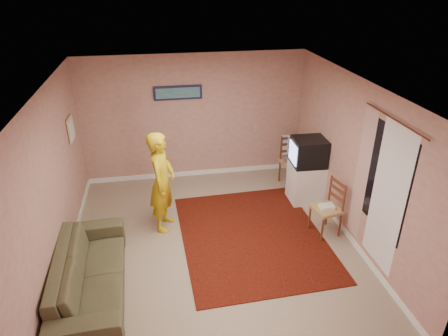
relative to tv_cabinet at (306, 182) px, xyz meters
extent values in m
plane|color=tan|center=(-1.95, -1.08, -0.38)|extent=(5.00, 5.00, 0.00)
cube|color=tan|center=(-1.95, 1.42, 0.92)|extent=(4.50, 0.02, 2.60)
cube|color=tan|center=(-1.95, -3.58, 0.92)|extent=(4.50, 0.02, 2.60)
cube|color=tan|center=(-4.20, -1.08, 0.92)|extent=(0.02, 5.00, 2.60)
cube|color=tan|center=(0.30, -1.08, 0.92)|extent=(0.02, 5.00, 2.60)
cube|color=white|center=(-1.95, -1.08, 2.22)|extent=(4.50, 5.00, 0.02)
cube|color=white|center=(-1.95, 1.41, -0.33)|extent=(4.50, 0.02, 0.10)
cube|color=white|center=(-4.19, -1.08, -0.33)|extent=(0.02, 5.00, 0.10)
cube|color=white|center=(0.29, -1.08, -0.33)|extent=(0.02, 5.00, 0.10)
cube|color=black|center=(0.29, -1.98, 1.07)|extent=(0.01, 1.10, 1.50)
cube|color=white|center=(0.28, -2.13, 0.87)|extent=(0.01, 0.75, 2.10)
cube|color=beige|center=(0.26, -1.43, 0.87)|extent=(0.01, 0.35, 2.10)
cylinder|color=brown|center=(0.25, -1.98, 1.94)|extent=(0.02, 1.40, 0.02)
cube|color=#15173A|center=(-2.25, 1.39, 1.47)|extent=(0.95, 0.03, 0.28)
cube|color=#32588C|center=(-2.25, 1.37, 1.47)|extent=(0.86, 0.01, 0.20)
cube|color=beige|center=(-4.17, 0.52, 1.17)|extent=(0.03, 0.38, 0.42)
cube|color=silver|center=(-4.15, 0.52, 1.17)|extent=(0.01, 0.30, 0.34)
cube|color=black|center=(-1.28, -0.98, -0.37)|extent=(2.39, 2.95, 0.02)
cube|color=white|center=(0.00, 0.00, 0.00)|extent=(0.60, 0.54, 0.76)
cube|color=black|center=(0.00, 0.00, 0.64)|extent=(0.60, 0.55, 0.51)
cube|color=#8CB2F2|center=(-0.30, 0.01, 0.64)|extent=(0.04, 0.43, 0.36)
cube|color=tan|center=(-0.04, 0.66, 0.11)|extent=(0.50, 0.48, 0.05)
cube|color=brown|center=(-0.04, 0.66, 0.37)|extent=(0.46, 0.09, 0.52)
cube|color=#A5A5A9|center=(-0.04, 0.66, 0.17)|extent=(0.44, 0.38, 0.06)
cube|color=#7EAECF|center=(-0.04, 0.85, 0.43)|extent=(0.40, 0.05, 0.42)
cube|color=tan|center=(-0.05, -1.08, 0.08)|extent=(0.50, 0.51, 0.05)
cube|color=brown|center=(-0.05, -1.08, 0.33)|extent=(0.13, 0.43, 0.50)
cube|color=white|center=(-0.05, -1.08, 0.13)|extent=(0.24, 0.17, 0.05)
imported|color=#4B472E|center=(-3.75, -1.85, -0.05)|extent=(0.97, 2.28, 0.66)
imported|color=gold|center=(-2.69, -0.42, 0.49)|extent=(0.59, 0.73, 1.74)
camera|label=1|loc=(-2.70, -6.29, 3.63)|focal=32.00mm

